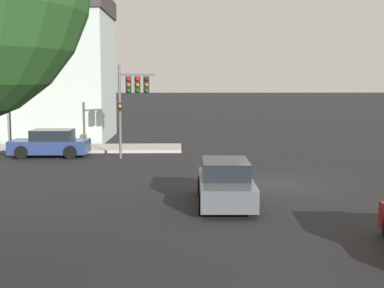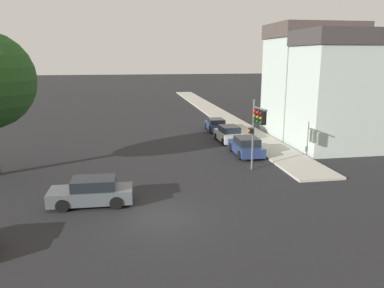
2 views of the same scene
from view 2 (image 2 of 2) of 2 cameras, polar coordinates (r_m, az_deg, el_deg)
The scene contains 8 objects.
ground_plane at distance 18.99m, azimuth -4.53°, elevation -10.97°, with size 300.00×300.00×0.00m, color black.
sidewalk_strip at distance 52.88m, azimuth 3.56°, elevation 4.86°, with size 3.21×60.00×0.17m.
rowhouse_backdrop at distance 36.86m, azimuth 19.62°, elevation 8.55°, with size 8.27×12.36×10.83m.
traffic_signal at distance 25.30m, azimuth 9.94°, elevation 3.39°, with size 0.75×2.02×4.93m.
crossing_car_1 at distance 20.82m, azimuth -15.02°, elevation -7.10°, with size 4.41×1.94×1.47m.
parked_car_0 at distance 30.34m, azimuth 8.28°, elevation -0.38°, with size 2.02×4.16×1.48m.
parked_car_1 at distance 34.85m, azimuth 5.62°, elevation 1.48°, with size 2.05×3.96×1.52m.
parked_car_2 at distance 39.87m, azimuth 3.67°, elevation 2.90°, with size 1.83×3.95×1.32m.
Camera 2 is at (-1.48, -17.26, 7.77)m, focal length 35.00 mm.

